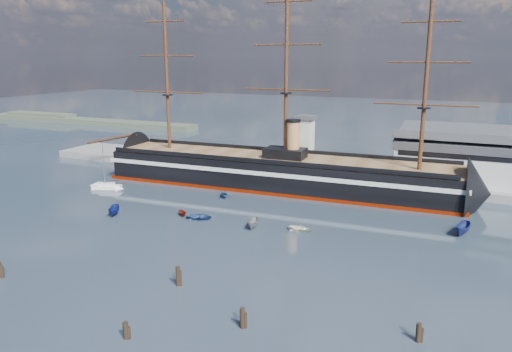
% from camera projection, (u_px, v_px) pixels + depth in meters
% --- Properties ---
extents(ground, '(600.00, 600.00, 0.00)m').
position_uv_depth(ground, '(243.00, 209.00, 108.94)').
color(ground, '#1F2E38').
rests_on(ground, ground).
extents(quay, '(180.00, 18.00, 2.00)m').
position_uv_depth(quay, '(332.00, 177.00, 136.94)').
color(quay, slate).
rests_on(quay, ground).
extents(quay_tower, '(5.00, 5.00, 15.00)m').
position_uv_depth(quay_tower, '(305.00, 142.00, 134.75)').
color(quay_tower, silver).
rests_on(quay_tower, ground).
extents(shoreline, '(120.00, 10.00, 4.00)m').
position_uv_depth(shoreline, '(73.00, 120.00, 248.00)').
color(shoreline, '#3F4C38').
rests_on(shoreline, ground).
extents(warship, '(113.15, 19.29, 53.94)m').
position_uv_depth(warship, '(271.00, 171.00, 126.37)').
color(warship, black).
rests_on(warship, ground).
extents(sailboat, '(7.54, 4.61, 11.62)m').
position_uv_depth(sailboat, '(107.00, 186.00, 124.78)').
color(sailboat, white).
rests_on(sailboat, ground).
extents(motorboat_a, '(6.25, 4.60, 2.36)m').
position_uv_depth(motorboat_a, '(114.00, 215.00, 104.46)').
color(motorboat_a, navy).
rests_on(motorboat_a, ground).
extents(motorboat_b, '(2.15, 3.52, 1.53)m').
position_uv_depth(motorboat_b, '(199.00, 219.00, 101.95)').
color(motorboat_b, '#304E86').
rests_on(motorboat_b, ground).
extents(motorboat_c, '(5.76, 3.01, 2.19)m').
position_uv_depth(motorboat_c, '(253.00, 228.00, 96.74)').
color(motorboat_c, gray).
rests_on(motorboat_c, ground).
extents(motorboat_d, '(5.65, 5.62, 2.04)m').
position_uv_depth(motorboat_d, '(224.00, 198.00, 117.25)').
color(motorboat_d, navy).
rests_on(motorboat_d, ground).
extents(motorboat_e, '(1.29, 3.02, 1.39)m').
position_uv_depth(motorboat_e, '(301.00, 231.00, 95.18)').
color(motorboat_e, beige).
rests_on(motorboat_e, ground).
extents(motorboat_f, '(7.23, 3.91, 2.74)m').
position_uv_depth(motorboat_f, '(462.00, 235.00, 93.14)').
color(motorboat_f, navy).
rests_on(motorboat_f, ground).
extents(motorboat_g, '(3.17, 3.62, 1.42)m').
position_uv_depth(motorboat_g, '(183.00, 216.00, 103.81)').
color(motorboat_g, maroon).
rests_on(motorboat_g, ground).
extents(piling_near_left, '(0.64, 0.64, 3.28)m').
position_uv_depth(piling_near_left, '(1.00, 278.00, 75.17)').
color(piling_near_left, black).
rests_on(piling_near_left, ground).
extents(piling_near_mid, '(0.64, 0.64, 2.86)m').
position_uv_depth(piling_near_mid, '(126.00, 339.00, 58.99)').
color(piling_near_mid, black).
rests_on(piling_near_mid, ground).
extents(piling_near_right, '(0.64, 0.64, 3.38)m').
position_uv_depth(piling_near_right, '(242.00, 328.00, 61.33)').
color(piling_near_right, black).
rests_on(piling_near_right, ground).
extents(piling_far_right, '(0.64, 0.64, 3.07)m').
position_uv_depth(piling_far_right, '(418.00, 342.00, 58.35)').
color(piling_far_right, black).
rests_on(piling_far_right, ground).
extents(piling_extra, '(0.64, 0.64, 3.67)m').
position_uv_depth(piling_extra, '(178.00, 286.00, 72.58)').
color(piling_extra, black).
rests_on(piling_extra, ground).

